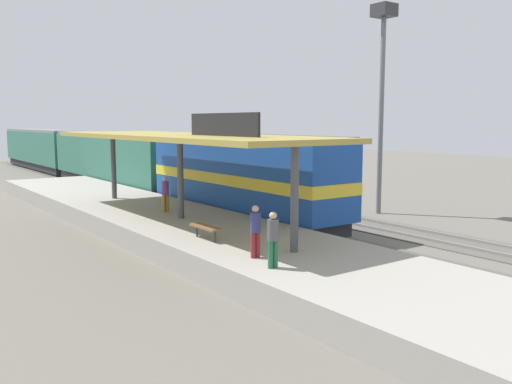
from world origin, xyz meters
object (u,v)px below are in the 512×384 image
at_px(platform_bench, 206,228).
at_px(person_walking, 165,192).
at_px(light_mast, 383,65).
at_px(person_waiting, 255,229).
at_px(person_boarding, 273,237).
at_px(passenger_carriage_front, 113,159).
at_px(passenger_carriage_rear, 42,149).
at_px(locomotive, 242,176).

relative_size(platform_bench, person_walking, 0.99).
bearing_deg(person_walking, light_mast, -12.63).
relative_size(person_waiting, person_boarding, 1.00).
distance_m(passenger_carriage_front, person_waiting, 28.39).
height_order(person_walking, person_boarding, same).
distance_m(passenger_carriage_rear, person_walking, 38.91).
distance_m(platform_bench, passenger_carriage_front, 25.12).
bearing_deg(person_boarding, person_waiting, 76.82).
bearing_deg(light_mast, locomotive, 161.62).
bearing_deg(person_walking, locomotive, -1.82).
relative_size(platform_bench, person_boarding, 0.99).
height_order(passenger_carriage_rear, light_mast, light_mast).
bearing_deg(person_boarding, person_walking, 79.62).
bearing_deg(locomotive, light_mast, -18.38).
bearing_deg(platform_bench, person_waiting, -92.16).
bearing_deg(light_mast, person_waiting, -152.92).
height_order(locomotive, person_waiting, locomotive).
distance_m(passenger_carriage_front, light_mast, 22.84).
distance_m(locomotive, person_waiting, 11.50).
bearing_deg(person_walking, person_boarding, -100.38).
height_order(platform_bench, person_waiting, person_waiting).
distance_m(person_waiting, person_walking, 10.00).
relative_size(platform_bench, light_mast, 0.15).
bearing_deg(person_boarding, platform_bench, 84.66).
bearing_deg(passenger_carriage_rear, light_mast, -79.33).
height_order(platform_bench, passenger_carriage_front, passenger_carriage_front).
bearing_deg(person_waiting, locomotive, 57.76).
relative_size(locomotive, person_boarding, 8.44).
xyz_separation_m(platform_bench, person_boarding, (-0.44, -4.66, 0.51)).
bearing_deg(person_walking, person_waiting, -100.00).
bearing_deg(passenger_carriage_front, person_walking, -103.81).
distance_m(passenger_carriage_front, passenger_carriage_rear, 20.80).
bearing_deg(passenger_carriage_front, passenger_carriage_rear, 90.00).
height_order(platform_bench, person_walking, person_walking).
bearing_deg(light_mast, person_walking, 167.37).
bearing_deg(person_boarding, passenger_carriage_front, 77.50).
relative_size(passenger_carriage_front, light_mast, 1.71).
relative_size(locomotive, passenger_carriage_rear, 0.72).
xyz_separation_m(passenger_carriage_front, person_boarding, (-6.44, -29.04, -0.46)).
distance_m(light_mast, person_waiting, 16.96).
bearing_deg(person_waiting, person_boarding, -103.18).
bearing_deg(passenger_carriage_rear, person_boarding, -97.36).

